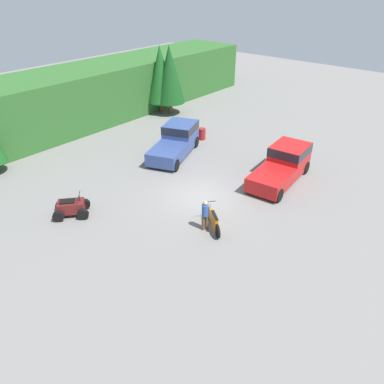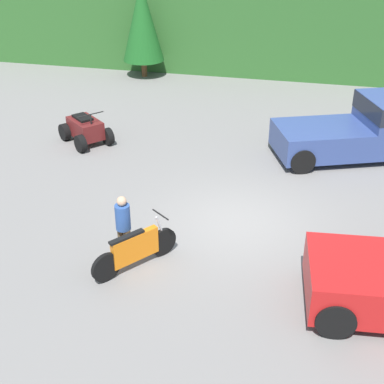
{
  "view_description": "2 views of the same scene",
  "coord_description": "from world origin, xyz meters",
  "views": [
    {
      "loc": [
        -14.66,
        -11.84,
        11.42
      ],
      "look_at": [
        -1.14,
        -0.28,
        0.95
      ],
      "focal_mm": 35.0,
      "sensor_mm": 36.0,
      "label": 1
    },
    {
      "loc": [
        1.61,
        -12.02,
        7.59
      ],
      "look_at": [
        -1.14,
        -0.28,
        0.95
      ],
      "focal_mm": 50.0,
      "sensor_mm": 36.0,
      "label": 2
    }
  ],
  "objects": [
    {
      "name": "ground_plane",
      "position": [
        0.0,
        0.0,
        0.0
      ],
      "size": [
        80.0,
        80.0,
        0.0
      ],
      "primitive_type": "plane",
      "color": "slate"
    },
    {
      "name": "hillside_backdrop",
      "position": [
        0.0,
        16.0,
        2.26
      ],
      "size": [
        44.0,
        6.0,
        4.51
      ],
      "color": "#2D6028",
      "rests_on": "ground_plane"
    },
    {
      "name": "tree_left",
      "position": [
        -6.45,
        12.26,
        2.61
      ],
      "size": [
        1.95,
        1.95,
        4.43
      ],
      "color": "brown",
      "rests_on": "ground_plane"
    },
    {
      "name": "pickup_truck_second",
      "position": [
        3.66,
        5.31,
        1.03
      ],
      "size": [
        5.63,
        3.87,
        1.98
      ],
      "rotation": [
        0.0,
        0.0,
        0.38
      ],
      "color": "#334784",
      "rests_on": "ground_plane"
    },
    {
      "name": "dirt_bike",
      "position": [
        -1.98,
        -2.44,
        0.49
      ],
      "size": [
        1.48,
        1.89,
        1.16
      ],
      "rotation": [
        0.0,
        0.0,
        0.92
      ],
      "color": "black",
      "rests_on": "ground_plane"
    },
    {
      "name": "quad_atv",
      "position": [
        -6.02,
        4.13,
        0.47
      ],
      "size": [
        2.24,
        2.17,
        1.21
      ],
      "rotation": [
        0.0,
        0.0,
        -0.7
      ],
      "color": "black",
      "rests_on": "ground_plane"
    },
    {
      "name": "rider_person",
      "position": [
        -2.34,
        -2.17,
        0.92
      ],
      "size": [
        0.46,
        0.46,
        1.69
      ],
      "rotation": [
        0.0,
        0.0,
        1.17
      ],
      "color": "brown",
      "rests_on": "ground_plane"
    }
  ]
}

